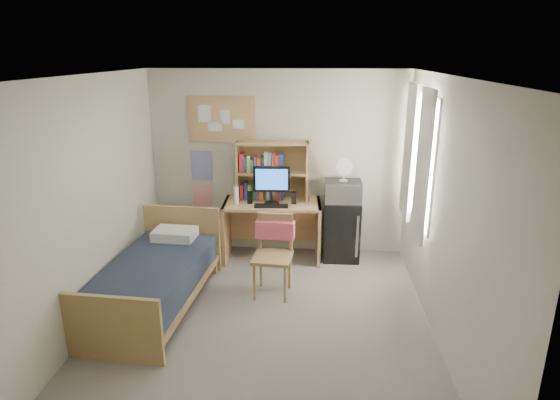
# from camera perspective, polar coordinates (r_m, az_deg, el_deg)

# --- Properties ---
(floor) EXTENTS (3.60, 4.20, 0.02)m
(floor) POSITION_cam_1_polar(r_m,az_deg,el_deg) (5.22, -2.17, -15.10)
(floor) COLOR gray
(floor) RESTS_ON ground
(ceiling) EXTENTS (3.60, 4.20, 0.02)m
(ceiling) POSITION_cam_1_polar(r_m,az_deg,el_deg) (4.40, -2.57, 14.86)
(ceiling) COLOR white
(ceiling) RESTS_ON wall_back
(wall_back) EXTENTS (3.60, 0.04, 2.60)m
(wall_back) POSITION_cam_1_polar(r_m,az_deg,el_deg) (6.66, -0.28, 4.49)
(wall_back) COLOR beige
(wall_back) RESTS_ON floor
(wall_front) EXTENTS (3.60, 0.04, 2.60)m
(wall_front) POSITION_cam_1_polar(r_m,az_deg,el_deg) (2.77, -7.52, -15.58)
(wall_front) COLOR beige
(wall_front) RESTS_ON floor
(wall_left) EXTENTS (0.04, 4.20, 2.60)m
(wall_left) POSITION_cam_1_polar(r_m,az_deg,el_deg) (5.17, -22.60, -0.78)
(wall_left) COLOR beige
(wall_left) RESTS_ON floor
(wall_right) EXTENTS (0.04, 4.20, 2.60)m
(wall_right) POSITION_cam_1_polar(r_m,az_deg,el_deg) (4.79, 19.58, -1.82)
(wall_right) COLOR beige
(wall_right) RESTS_ON floor
(window_unit) EXTENTS (0.10, 1.40, 1.70)m
(window_unit) POSITION_cam_1_polar(r_m,az_deg,el_deg) (5.82, 16.47, 4.89)
(window_unit) COLOR white
(window_unit) RESTS_ON wall_right
(curtain_left) EXTENTS (0.04, 0.55, 1.70)m
(curtain_left) POSITION_cam_1_polar(r_m,az_deg,el_deg) (5.44, 16.99, 3.97)
(curtain_left) COLOR silver
(curtain_left) RESTS_ON wall_right
(curtain_right) EXTENTS (0.04, 0.55, 1.70)m
(curtain_right) POSITION_cam_1_polar(r_m,az_deg,el_deg) (6.20, 15.46, 5.71)
(curtain_right) COLOR silver
(curtain_right) RESTS_ON wall_right
(bulletin_board) EXTENTS (0.94, 0.03, 0.64)m
(bulletin_board) POSITION_cam_1_polar(r_m,az_deg,el_deg) (6.64, -7.12, 9.76)
(bulletin_board) COLOR tan
(bulletin_board) RESTS_ON wall_back
(poster_wave) EXTENTS (0.30, 0.01, 0.42)m
(poster_wave) POSITION_cam_1_polar(r_m,az_deg,el_deg) (6.83, -9.54, 4.16)
(poster_wave) COLOR #263498
(poster_wave) RESTS_ON wall_back
(poster_japan) EXTENTS (0.28, 0.01, 0.36)m
(poster_japan) POSITION_cam_1_polar(r_m,az_deg,el_deg) (6.96, -9.35, 0.39)
(poster_japan) COLOR red
(poster_japan) RESTS_ON wall_back
(desk) EXTENTS (1.36, 0.72, 0.83)m
(desk) POSITION_cam_1_polar(r_m,az_deg,el_deg) (6.59, -0.97, -3.71)
(desk) COLOR tan
(desk) RESTS_ON floor
(desk_chair) EXTENTS (0.53, 0.53, 0.98)m
(desk_chair) POSITION_cam_1_polar(r_m,az_deg,el_deg) (5.58, -0.92, -6.94)
(desk_chair) COLOR #AA8950
(desk_chair) RESTS_ON floor
(mini_fridge) EXTENTS (0.50, 0.50, 0.85)m
(mini_fridge) POSITION_cam_1_polar(r_m,az_deg,el_deg) (6.65, 7.47, -3.57)
(mini_fridge) COLOR black
(mini_fridge) RESTS_ON floor
(bed) EXTENTS (1.12, 2.03, 0.54)m
(bed) POSITION_cam_1_polar(r_m,az_deg,el_deg) (5.60, -15.18, -10.01)
(bed) COLOR #1A2130
(bed) RESTS_ON floor
(hutch) EXTENTS (1.00, 0.30, 0.81)m
(hutch) POSITION_cam_1_polar(r_m,az_deg,el_deg) (6.48, -0.94, 3.57)
(hutch) COLOR tan
(hutch) RESTS_ON desk
(monitor) EXTENTS (0.49, 0.06, 0.52)m
(monitor) POSITION_cam_1_polar(r_m,az_deg,el_deg) (6.31, -1.02, 1.84)
(monitor) COLOR black
(monitor) RESTS_ON desk
(keyboard) EXTENTS (0.46, 0.16, 0.02)m
(keyboard) POSITION_cam_1_polar(r_m,az_deg,el_deg) (6.25, -1.07, -0.73)
(keyboard) COLOR black
(keyboard) RESTS_ON desk
(speaker_left) EXTENTS (0.07, 0.07, 0.16)m
(speaker_left) POSITION_cam_1_polar(r_m,az_deg,el_deg) (6.39, -3.70, 0.30)
(speaker_left) COLOR black
(speaker_left) RESTS_ON desk
(speaker_right) EXTENTS (0.07, 0.07, 0.17)m
(speaker_right) POSITION_cam_1_polar(r_m,az_deg,el_deg) (6.36, 1.69, 0.27)
(speaker_right) COLOR black
(speaker_right) RESTS_ON desk
(water_bottle) EXTENTS (0.08, 0.08, 0.25)m
(water_bottle) POSITION_cam_1_polar(r_m,az_deg,el_deg) (6.36, -5.36, 0.56)
(water_bottle) COLOR white
(water_bottle) RESTS_ON desk
(hoodie) EXTENTS (0.48, 0.18, 0.22)m
(hoodie) POSITION_cam_1_polar(r_m,az_deg,el_deg) (5.66, -0.57, -3.62)
(hoodie) COLOR #E55772
(hoodie) RESTS_ON desk_chair
(microwave) EXTENTS (0.49, 0.37, 0.28)m
(microwave) POSITION_cam_1_polar(r_m,az_deg,el_deg) (6.44, 7.68, 1.09)
(microwave) COLOR silver
(microwave) RESTS_ON mini_fridge
(desk_fan) EXTENTS (0.23, 0.23, 0.28)m
(desk_fan) POSITION_cam_1_polar(r_m,az_deg,el_deg) (6.37, 7.78, 3.53)
(desk_fan) COLOR white
(desk_fan) RESTS_ON microwave
(pillow) EXTENTS (0.54, 0.40, 0.12)m
(pillow) POSITION_cam_1_polar(r_m,az_deg,el_deg) (6.10, -12.70, -4.06)
(pillow) COLOR white
(pillow) RESTS_ON bed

